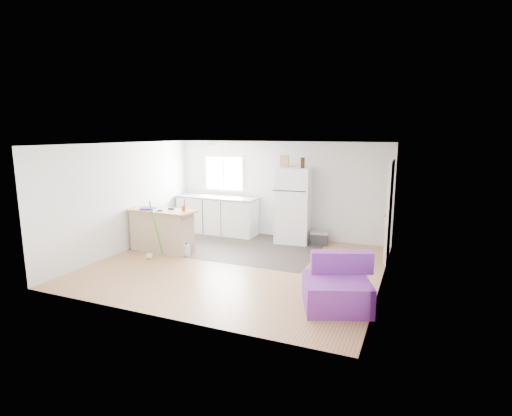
{
  "coord_description": "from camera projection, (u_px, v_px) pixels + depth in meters",
  "views": [
    {
      "loc": [
        3.29,
        -6.9,
        2.61
      ],
      "look_at": [
        0.11,
        0.7,
        1.05
      ],
      "focal_mm": 28.0,
      "sensor_mm": 36.0,
      "label": 1
    }
  ],
  "objects": [
    {
      "name": "window",
      "position": [
        224.0,
        173.0,
        10.54
      ],
      "size": [
        1.18,
        0.06,
        0.98
      ],
      "color": "white",
      "rests_on": "back_wall"
    },
    {
      "name": "bottle_right",
      "position": [
        303.0,
        163.0,
        9.22
      ],
      "size": [
        0.07,
        0.07,
        0.25
      ],
      "primitive_type": "cylinder",
      "rotation": [
        0.0,
        0.0,
        -0.06
      ],
      "color": "#351B09",
      "rests_on": "refrigerator"
    },
    {
      "name": "ceiling_fixture",
      "position": [
        211.0,
        144.0,
        9.1
      ],
      "size": [
        0.3,
        0.3,
        0.07
      ],
      "primitive_type": "cylinder",
      "color": "white",
      "rests_on": "ceiling"
    },
    {
      "name": "tool_b",
      "position": [
        160.0,
        210.0,
        8.61
      ],
      "size": [
        0.1,
        0.05,
        0.03
      ],
      "primitive_type": "cube",
      "rotation": [
        0.0,
        0.0,
        0.15
      ],
      "color": "black",
      "rests_on": "peninsula"
    },
    {
      "name": "cooler",
      "position": [
        320.0,
        238.0,
        9.43
      ],
      "size": [
        0.45,
        0.34,
        0.32
      ],
      "rotation": [
        0.0,
        0.0,
        0.16
      ],
      "color": "#292A2C",
      "rests_on": "floor"
    },
    {
      "name": "blue_tray",
      "position": [
        148.0,
        209.0,
        8.8
      ],
      "size": [
        0.35,
        0.29,
        0.04
      ],
      "primitive_type": "cube",
      "rotation": [
        0.0,
        0.0,
        0.27
      ],
      "color": "#151BC5",
      "rests_on": "peninsula"
    },
    {
      "name": "interior_door",
      "position": [
        389.0,
        212.0,
        8.17
      ],
      "size": [
        0.11,
        0.92,
        2.1
      ],
      "color": "white",
      "rests_on": "right_wall"
    },
    {
      "name": "purple_seat",
      "position": [
        337.0,
        288.0,
        6.05
      ],
      "size": [
        1.21,
        1.2,
        0.79
      ],
      "rotation": [
        0.0,
        0.0,
        0.36
      ],
      "color": "purple",
      "rests_on": "floor"
    },
    {
      "name": "mop",
      "position": [
        151.0,
        248.0,
        8.36
      ],
      "size": [
        0.23,
        0.35,
        1.26
      ],
      "rotation": [
        0.0,
        0.0,
        -0.18
      ],
      "color": "green",
      "rests_on": "floor"
    },
    {
      "name": "red_cup",
      "position": [
        184.0,
        208.0,
        8.6
      ],
      "size": [
        0.09,
        0.09,
        0.12
      ],
      "primitive_type": "cylinder",
      "rotation": [
        0.0,
        0.0,
        0.08
      ],
      "color": "#BD2D0B",
      "rests_on": "peninsula"
    },
    {
      "name": "vinyl_zone",
      "position": [
        232.0,
        245.0,
        9.4
      ],
      "size": [
        4.05,
        2.5,
        0.0
      ],
      "primitive_type": "cube",
      "color": "#322A25",
      "rests_on": "floor"
    },
    {
      "name": "peninsula",
      "position": [
        162.0,
        230.0,
        8.86
      ],
      "size": [
        1.55,
        0.64,
        0.94
      ],
      "rotation": [
        0.0,
        0.0,
        -0.04
      ],
      "color": "tan",
      "rests_on": "floor"
    },
    {
      "name": "cardboard_box",
      "position": [
        284.0,
        161.0,
        9.39
      ],
      "size": [
        0.21,
        0.12,
        0.3
      ],
      "primitive_type": "cube",
      "rotation": [
        0.0,
        0.0,
        0.1
      ],
      "color": "tan",
      "rests_on": "refrigerator"
    },
    {
      "name": "tool_a",
      "position": [
        171.0,
        209.0,
        8.8
      ],
      "size": [
        0.14,
        0.06,
        0.03
      ],
      "primitive_type": "cube",
      "rotation": [
        0.0,
        0.0,
        -0.11
      ],
      "color": "black",
      "rests_on": "peninsula"
    },
    {
      "name": "bottle_left",
      "position": [
        302.0,
        163.0,
        9.21
      ],
      "size": [
        0.09,
        0.09,
        0.25
      ],
      "primitive_type": "cylinder",
      "rotation": [
        0.0,
        0.0,
        -0.34
      ],
      "color": "#351B09",
      "rests_on": "refrigerator"
    },
    {
      "name": "cleaner_jug",
      "position": [
        186.0,
        250.0,
        8.56
      ],
      "size": [
        0.14,
        0.1,
        0.3
      ],
      "rotation": [
        0.0,
        0.0,
        0.02
      ],
      "color": "white",
      "rests_on": "floor"
    },
    {
      "name": "refrigerator",
      "position": [
        294.0,
        205.0,
        9.55
      ],
      "size": [
        0.86,
        0.82,
        1.8
      ],
      "rotation": [
        0.0,
        0.0,
        0.09
      ],
      "color": "white",
      "rests_on": "floor"
    },
    {
      "name": "kitchen_cabinets",
      "position": [
        218.0,
        214.0,
        10.46
      ],
      "size": [
        2.19,
        0.71,
        1.26
      ],
      "rotation": [
        0.0,
        0.0,
        -0.02
      ],
      "color": "white",
      "rests_on": "floor"
    },
    {
      "name": "room",
      "position": [
        237.0,
        206.0,
        7.77
      ],
      "size": [
        5.51,
        5.01,
        2.41
      ],
      "color": "#8E613B",
      "rests_on": "ground"
    }
  ]
}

